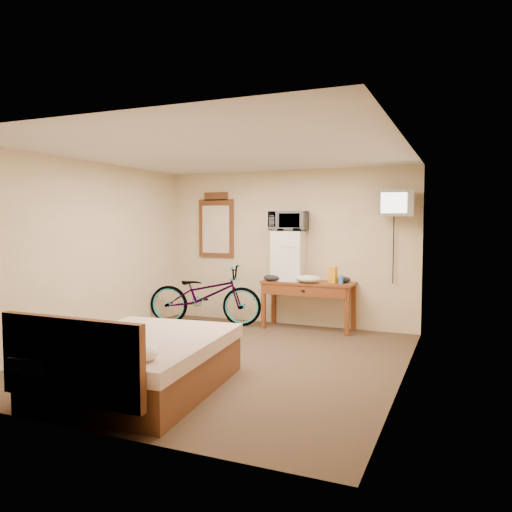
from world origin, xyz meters
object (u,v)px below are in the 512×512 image
at_px(desk, 308,289).
at_px(blue_cup, 341,280).
at_px(bed, 137,362).
at_px(wall_mirror, 216,226).
at_px(bicycle, 205,295).
at_px(mini_fridge, 288,256).
at_px(microwave, 289,221).
at_px(crt_television, 396,203).

xyz_separation_m(desk, blue_cup, (0.53, -0.06, 0.18)).
relative_size(desk, bed, 0.68).
distance_m(wall_mirror, bed, 4.01).
height_order(desk, bed, bed).
bearing_deg(bicycle, mini_fridge, -88.77).
bearing_deg(bed, blue_cup, 69.49).
bearing_deg(bicycle, desk, -94.04).
height_order(desk, microwave, microwave).
bearing_deg(desk, blue_cup, -5.97).
bearing_deg(mini_fridge, bicycle, -164.97).
bearing_deg(wall_mirror, mini_fridge, -8.48).
relative_size(desk, wall_mirror, 1.29).
distance_m(desk, blue_cup, 0.56).
distance_m(mini_fridge, wall_mirror, 1.48).
bearing_deg(blue_cup, mini_fridge, 171.95).
height_order(mini_fridge, microwave, microwave).
bearing_deg(wall_mirror, blue_cup, -8.32).
distance_m(desk, microwave, 1.10).
xyz_separation_m(mini_fridge, bicycle, (-1.31, -0.35, -0.65)).
bearing_deg(microwave, blue_cup, -12.19).
relative_size(blue_cup, crt_television, 0.20).
bearing_deg(mini_fridge, blue_cup, -8.05).
xyz_separation_m(crt_television, bed, (-2.01, -3.40, -1.64)).
height_order(mini_fridge, wall_mirror, wall_mirror).
height_order(desk, bicycle, bicycle).
xyz_separation_m(crt_television, wall_mirror, (-3.02, 0.25, -0.33)).
height_order(microwave, bicycle, microwave).
bearing_deg(microwave, desk, -15.44).
distance_m(mini_fridge, microwave, 0.55).
relative_size(blue_cup, bicycle, 0.07).
xyz_separation_m(microwave, bed, (-0.37, -3.44, -1.39)).
height_order(desk, mini_fridge, mini_fridge).
xyz_separation_m(blue_cup, bed, (-1.24, -3.32, -0.52)).
xyz_separation_m(desk, microwave, (-0.34, 0.07, 1.05)).
bearing_deg(wall_mirror, desk, -9.04).
bearing_deg(desk, mini_fridge, 168.71).
relative_size(mini_fridge, bicycle, 0.42).
bearing_deg(microwave, mini_fridge, -127.82).
height_order(mini_fridge, crt_television, crt_television).
bearing_deg(bicycle, crt_television, -97.84).
relative_size(mini_fridge, microwave, 1.36).
xyz_separation_m(blue_cup, bicycle, (-2.18, -0.23, -0.33)).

